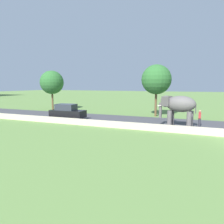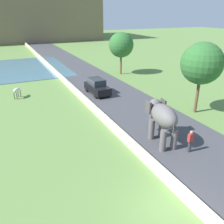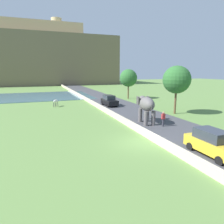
% 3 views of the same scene
% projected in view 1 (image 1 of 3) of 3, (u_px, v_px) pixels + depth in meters
% --- Properties ---
extents(road_surface, '(7.00, 120.00, 0.06)m').
position_uv_depth(road_surface, '(58.00, 116.00, 26.86)').
color(road_surface, '#424247').
rests_on(road_surface, ground).
extents(barrier_wall, '(0.40, 110.00, 0.59)m').
position_uv_depth(barrier_wall, '(52.00, 120.00, 22.59)').
color(barrier_wall, beige).
rests_on(barrier_wall, ground).
extents(elephant, '(1.77, 3.56, 2.99)m').
position_uv_depth(elephant, '(178.00, 106.00, 19.74)').
color(elephant, '#605B5B').
rests_on(elephant, ground).
extents(person_beside_elephant, '(0.36, 0.22, 1.63)m').
position_uv_depth(person_beside_elephant, '(200.00, 118.00, 20.08)').
color(person_beside_elephant, '#33333D').
rests_on(person_beside_elephant, ground).
extents(car_black, '(1.92, 4.06, 1.80)m').
position_uv_depth(car_black, '(67.00, 112.00, 24.39)').
color(car_black, black).
rests_on(car_black, ground).
extents(tree_mid, '(3.62, 3.62, 6.14)m').
position_uv_depth(tree_mid, '(52.00, 82.00, 32.92)').
color(tree_mid, brown).
rests_on(tree_mid, ground).
extents(tree_far, '(3.70, 3.70, 6.48)m').
position_uv_depth(tree_far, '(156.00, 80.00, 26.47)').
color(tree_far, brown).
rests_on(tree_far, ground).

